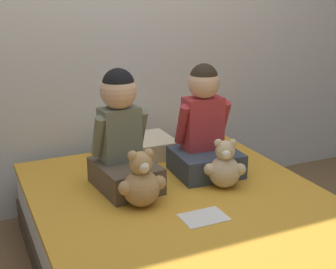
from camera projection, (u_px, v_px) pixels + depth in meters
name	position (u px, v px, depth m)	size (l,w,h in m)	color
wall_behind_bed	(117.00, 14.00, 2.93)	(8.00, 0.06, 2.50)	silver
bed	(191.00, 242.00, 2.33)	(1.46, 1.88, 0.40)	#473828
child_on_left	(122.00, 137.00, 2.41)	(0.32, 0.40, 0.63)	brown
child_on_right	(204.00, 130.00, 2.61)	(0.37, 0.34, 0.62)	#384251
teddy_bear_held_by_left_child	(141.00, 183.00, 2.24)	(0.24, 0.18, 0.29)	tan
teddy_bear_held_by_right_child	(225.00, 167.00, 2.45)	(0.21, 0.17, 0.27)	#D1B78E
pillow_at_headboard	(137.00, 148.00, 2.90)	(0.44, 0.33, 0.11)	beige
sign_card	(204.00, 217.00, 2.15)	(0.21, 0.15, 0.00)	white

